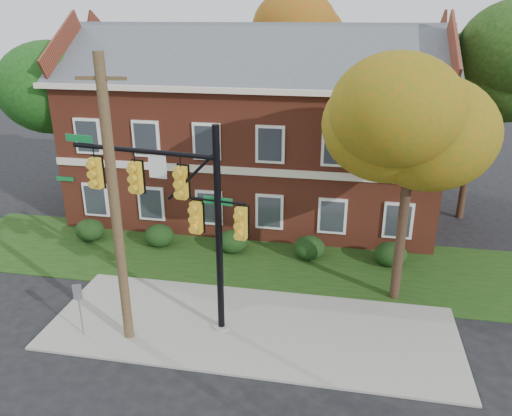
% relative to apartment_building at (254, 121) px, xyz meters
% --- Properties ---
extents(ground, '(120.00, 120.00, 0.00)m').
position_rel_apartment_building_xyz_m(ground, '(2.00, -11.95, -4.99)').
color(ground, black).
rests_on(ground, ground).
extents(sidewalk, '(14.00, 5.00, 0.08)m').
position_rel_apartment_building_xyz_m(sidewalk, '(2.00, -10.95, -4.95)').
color(sidewalk, gray).
rests_on(sidewalk, ground).
extents(grass_strip, '(30.00, 6.00, 0.04)m').
position_rel_apartment_building_xyz_m(grass_strip, '(2.00, -5.95, -4.97)').
color(grass_strip, '#193811').
rests_on(grass_strip, ground).
extents(apartment_building, '(18.80, 8.80, 9.74)m').
position_rel_apartment_building_xyz_m(apartment_building, '(0.00, 0.00, 0.00)').
color(apartment_building, brown).
rests_on(apartment_building, ground).
extents(hedge_far_left, '(1.40, 1.26, 1.05)m').
position_rel_apartment_building_xyz_m(hedge_far_left, '(-7.00, -5.25, -4.46)').
color(hedge_far_left, black).
rests_on(hedge_far_left, ground).
extents(hedge_left, '(1.40, 1.26, 1.05)m').
position_rel_apartment_building_xyz_m(hedge_left, '(-3.50, -5.25, -4.46)').
color(hedge_left, black).
rests_on(hedge_left, ground).
extents(hedge_center, '(1.40, 1.26, 1.05)m').
position_rel_apartment_building_xyz_m(hedge_center, '(0.00, -5.25, -4.46)').
color(hedge_center, black).
rests_on(hedge_center, ground).
extents(hedge_right, '(1.40, 1.26, 1.05)m').
position_rel_apartment_building_xyz_m(hedge_right, '(3.50, -5.25, -4.46)').
color(hedge_right, black).
rests_on(hedge_right, ground).
extents(hedge_far_right, '(1.40, 1.26, 1.05)m').
position_rel_apartment_building_xyz_m(hedge_far_right, '(7.00, -5.25, -4.46)').
color(hedge_far_right, black).
rests_on(hedge_far_right, ground).
extents(tree_near_right, '(4.50, 4.25, 8.58)m').
position_rel_apartment_building_xyz_m(tree_near_right, '(7.22, -8.09, 1.68)').
color(tree_near_right, black).
rests_on(tree_near_right, ground).
extents(tree_left_rear, '(5.40, 5.10, 8.88)m').
position_rel_apartment_building_xyz_m(tree_left_rear, '(-9.73, -1.12, 1.69)').
color(tree_left_rear, black).
rests_on(tree_left_rear, ground).
extents(tree_right_rear, '(6.30, 5.95, 10.62)m').
position_rel_apartment_building_xyz_m(tree_right_rear, '(11.31, 0.86, 3.13)').
color(tree_right_rear, black).
rests_on(tree_right_rear, ground).
extents(tree_far_rear, '(6.84, 6.46, 11.52)m').
position_rel_apartment_building_xyz_m(tree_far_rear, '(1.34, 7.84, 3.86)').
color(tree_far_rear, black).
rests_on(tree_far_rear, ground).
extents(traffic_signal, '(6.37, 1.10, 7.16)m').
position_rel_apartment_building_xyz_m(traffic_signal, '(-0.27, -11.00, -0.55)').
color(traffic_signal, gray).
rests_on(traffic_signal, ground).
extents(utility_pole, '(1.44, 0.34, 9.26)m').
position_rel_apartment_building_xyz_m(utility_pole, '(-1.94, -12.21, -0.29)').
color(utility_pole, '#43331F').
rests_on(utility_pole, ground).
extents(sign_post, '(0.29, 0.12, 1.99)m').
position_rel_apartment_building_xyz_m(sign_post, '(-3.50, -12.40, -3.64)').
color(sign_post, slate).
rests_on(sign_post, ground).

